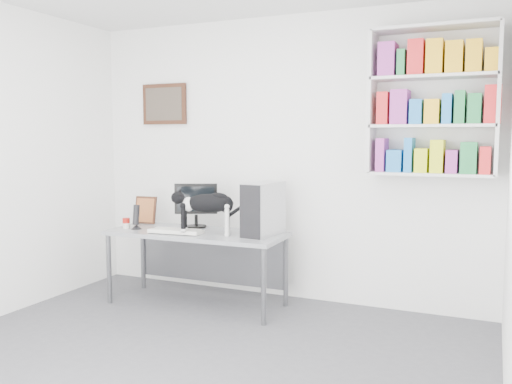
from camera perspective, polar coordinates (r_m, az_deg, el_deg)
room at (r=3.45m, az=-9.50°, el=2.27°), size 4.01×4.01×2.70m
bookshelf at (r=4.76m, az=18.09°, el=9.04°), size 1.03×0.28×1.24m
wall_art at (r=5.82m, az=-9.62°, el=9.11°), size 0.52×0.04×0.42m
desk at (r=5.10m, az=-6.27°, el=-7.97°), size 1.67×0.68×0.69m
monitor at (r=5.23m, az=-6.33°, el=-1.37°), size 0.45×0.35×0.43m
keyboard at (r=4.97m, az=-8.42°, el=-4.10°), size 0.50×0.24×0.04m
pc_tower at (r=4.78m, az=0.79°, el=-1.79°), size 0.25×0.49×0.47m
speaker at (r=5.24m, az=-12.50°, el=-2.53°), size 0.11×0.11×0.24m
leaning_print at (r=5.55m, az=-11.56°, el=-1.83°), size 0.24×0.11×0.28m
soup_can at (r=5.30m, az=-13.50°, el=-3.21°), size 0.09×0.09×0.10m
cat at (r=4.80m, az=-5.14°, el=-2.29°), size 0.65×0.38×0.39m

